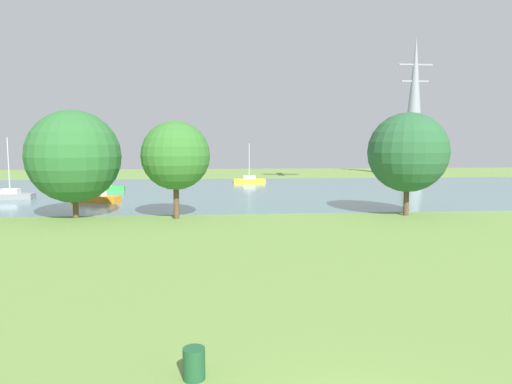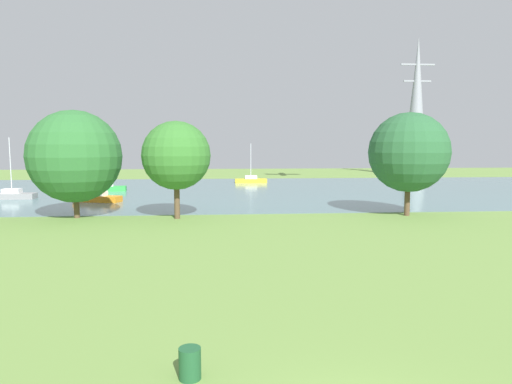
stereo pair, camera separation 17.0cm
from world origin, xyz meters
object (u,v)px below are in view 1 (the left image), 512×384
at_px(sailboat_green, 105,188).
at_px(tree_east_far, 74,157).
at_px(electricity_pylon, 414,107).
at_px(sailboat_orange, 96,198).
at_px(tree_mid_shore, 176,156).
at_px(sailboat_yellow, 249,180).
at_px(sailboat_gray, 10,195).
at_px(tree_east_near, 408,152).
at_px(litter_bin, 194,364).

xyz_separation_m(sailboat_green, tree_east_far, (2.71, -21.13, 4.44)).
bearing_deg(electricity_pylon, tree_east_far, -135.78).
height_order(sailboat_orange, sailboat_green, sailboat_orange).
xyz_separation_m(sailboat_green, tree_mid_shore, (10.73, -22.20, 4.52)).
distance_m(sailboat_yellow, electricity_pylon, 37.20).
bearing_deg(tree_east_far, tree_mid_shore, -7.61).
relative_size(sailboat_orange, sailboat_gray, 0.98).
distance_m(sailboat_yellow, tree_east_near, 35.20).
bearing_deg(tree_mid_shore, sailboat_orange, 128.52).
bearing_deg(sailboat_yellow, tree_east_far, -116.65).
height_order(litter_bin, tree_east_near, tree_east_near).
xyz_separation_m(litter_bin, tree_mid_shore, (-2.54, 25.30, 4.56)).
relative_size(tree_east_far, tree_east_near, 1.01).
relative_size(sailboat_orange, sailboat_green, 1.23).
distance_m(sailboat_gray, tree_mid_shore, 24.23).
bearing_deg(sailboat_green, sailboat_gray, -136.74).
xyz_separation_m(litter_bin, sailboat_gray, (-21.34, 39.91, 0.06)).
bearing_deg(electricity_pylon, tree_east_near, -114.07).
bearing_deg(tree_east_far, electricity_pylon, 44.22).
bearing_deg(sailboat_yellow, electricity_pylon, 24.53).
bearing_deg(litter_bin, tree_mid_shore, 95.74).
bearing_deg(electricity_pylon, sailboat_gray, -150.53).
height_order(sailboat_yellow, sailboat_green, sailboat_yellow).
relative_size(sailboat_green, tree_east_far, 0.61).
distance_m(litter_bin, tree_east_far, 28.76).
relative_size(litter_bin, tree_east_near, 0.09).
distance_m(sailboat_orange, tree_mid_shore, 15.20).
distance_m(tree_mid_shore, tree_east_near, 18.72).
bearing_deg(tree_mid_shore, sailboat_gray, 142.14).
xyz_separation_m(sailboat_yellow, sailboat_gray, (-26.94, -18.69, 0.01)).
height_order(sailboat_gray, tree_mid_shore, tree_mid_shore).
distance_m(sailboat_gray, tree_east_far, 17.86).
height_order(tree_east_near, electricity_pylon, electricity_pylon).
relative_size(sailboat_yellow, tree_east_far, 0.70).
bearing_deg(sailboat_orange, sailboat_gray, 161.54).
distance_m(sailboat_orange, tree_east_far, 11.24).
bearing_deg(sailboat_orange, electricity_pylon, 36.63).
distance_m(tree_mid_shore, electricity_pylon, 62.92).
bearing_deg(tree_east_far, sailboat_yellow, 63.35).
height_order(tree_east_far, tree_east_near, tree_east_far).
bearing_deg(sailboat_green, tree_east_near, -36.93).
xyz_separation_m(sailboat_yellow, electricity_pylon, (31.92, 14.57, 12.35)).
xyz_separation_m(sailboat_green, sailboat_gray, (-8.06, -7.59, 0.01)).
xyz_separation_m(sailboat_yellow, tree_mid_shore, (-8.15, -33.31, 4.51)).
bearing_deg(sailboat_green, tree_east_far, -82.70).
bearing_deg(tree_east_near, sailboat_gray, 158.81).
height_order(sailboat_green, tree_east_near, tree_east_near).
distance_m(sailboat_green, sailboat_gray, 11.07).
height_order(sailboat_gray, electricity_pylon, electricity_pylon).
xyz_separation_m(sailboat_green, tree_east_near, (29.45, -22.13, 4.74)).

